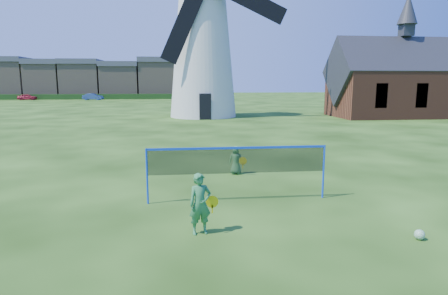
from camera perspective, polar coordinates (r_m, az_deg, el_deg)
name	(u,v)px	position (r m, az deg, el deg)	size (l,w,h in m)	color
ground	(219,204)	(10.58, -0.79, -8.52)	(220.00, 220.00, 0.00)	black
windmill	(203,46)	(37.02, -3.21, 14.93)	(14.76, 6.31, 19.55)	silver
chapel	(402,83)	(40.60, 25.13, 8.72)	(13.44, 6.52, 11.37)	brown
badminton_net	(238,161)	(10.62, 2.05, -2.07)	(5.05, 0.05, 1.55)	blue
player_girl	(200,204)	(8.45, -3.58, -8.43)	(0.70, 0.43, 1.37)	#317C44
player_boy	(236,160)	(13.84, 1.81, -1.90)	(0.64, 0.44, 1.03)	#4F9D4C
play_ball	(420,235)	(9.31, 27.23, -11.52)	(0.22, 0.22, 0.22)	green
terraced_houses	(53,79)	(86.00, -24.27, 9.36)	(50.11, 8.40, 8.21)	gray
hedge	(71,97)	(78.90, -21.99, 7.06)	(62.00, 0.80, 1.00)	#193814
car_left	(27,97)	(79.41, -27.38, 6.74)	(1.33, 3.31, 1.13)	maroon
car_right	(93,97)	(74.57, -19.02, 7.19)	(1.28, 3.66, 1.21)	navy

